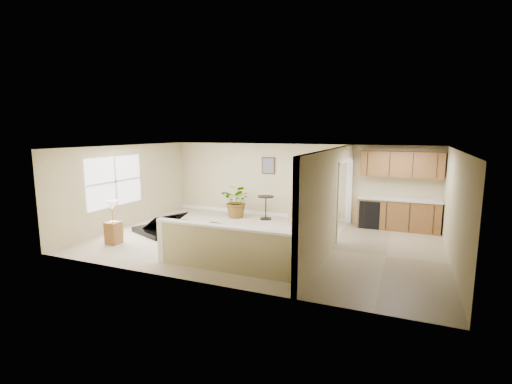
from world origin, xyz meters
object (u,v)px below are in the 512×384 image
at_px(piano, 163,213).
at_px(piano_bench, 209,233).
at_px(accent_table, 266,204).
at_px(small_plant, 331,222).
at_px(loveseat, 312,212).
at_px(palm_plant, 237,201).
at_px(lamp_stand, 113,226).

distance_m(piano, piano_bench, 1.79).
height_order(accent_table, small_plant, accent_table).
height_order(loveseat, palm_plant, palm_plant).
bearing_deg(small_plant, piano, -154.43).
bearing_deg(lamp_stand, loveseat, 46.25).
xyz_separation_m(accent_table, palm_plant, (-0.99, -0.13, 0.06)).
distance_m(piano_bench, lamp_stand, 2.50).
height_order(piano_bench, palm_plant, palm_plant).
relative_size(loveseat, palm_plant, 1.27).
relative_size(piano_bench, loveseat, 0.45).
bearing_deg(piano_bench, accent_table, 80.10).
xyz_separation_m(piano, accent_table, (2.24, 2.58, -0.04)).
xyz_separation_m(small_plant, lamp_stand, (-4.96, -3.68, 0.28)).
xyz_separation_m(piano_bench, small_plant, (2.78, 2.48, -0.02)).
bearing_deg(palm_plant, piano_bench, -80.07).
height_order(accent_table, lamp_stand, lamp_stand).
height_order(palm_plant, small_plant, palm_plant).
bearing_deg(loveseat, piano_bench, -127.02).
xyz_separation_m(piano_bench, loveseat, (2.00, 3.17, 0.08)).
height_order(piano, accent_table, piano).
bearing_deg(loveseat, lamp_stand, -138.52).
height_order(piano, lamp_stand, piano).
bearing_deg(loveseat, piano, -147.45).
distance_m(piano_bench, small_plant, 3.73).
bearing_deg(loveseat, accent_table, -174.51).
relative_size(piano, piano_bench, 2.99).
xyz_separation_m(accent_table, small_plant, (2.28, -0.42, -0.30)).
xyz_separation_m(piano, piano_bench, (1.73, -0.32, -0.33)).
xyz_separation_m(loveseat, lamp_stand, (-4.18, -4.36, 0.19)).
xyz_separation_m(piano, loveseat, (3.73, 2.85, -0.25)).
distance_m(piano, lamp_stand, 1.58).
xyz_separation_m(loveseat, palm_plant, (-2.48, -0.40, 0.26)).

